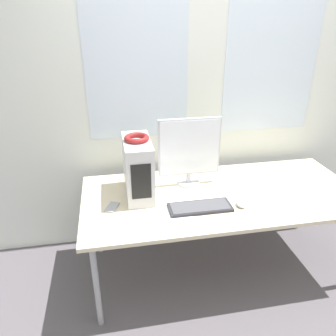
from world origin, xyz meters
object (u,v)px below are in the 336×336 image
Objects in this scene: monitor_main at (189,150)px; mouse at (241,204)px; keyboard at (200,207)px; cell_phone at (112,207)px; headphones at (137,138)px; pc_tower at (138,168)px.

monitor_main reaches higher than mouse.
keyboard reaches higher than cell_phone.
headphones is 1.21× the size of cell_phone.
mouse is (0.29, -0.02, 0.01)m from keyboard.
pc_tower is 0.23m from headphones.
mouse is (0.68, -0.31, -0.43)m from headphones.
headphones is at bearing 62.32° from cell_phone.
monitor_main is 0.55m from mouse.
pc_tower is at bearing -90.00° from headphones.
monitor_main is at bearing 46.61° from cell_phone.
monitor_main is at bearing 88.75° from keyboard.
headphones is (0.00, 0.00, 0.23)m from pc_tower.
headphones reaches higher than mouse.
monitor_main reaches higher than headphones.
headphones is 0.65m from keyboard.
cell_phone is at bearing -142.04° from pc_tower.
monitor_main is (0.40, 0.09, -0.16)m from headphones.
pc_tower is 0.80× the size of monitor_main.
cell_phone is (-0.21, -0.16, -0.21)m from pc_tower.
cell_phone is (-0.60, -0.25, -0.28)m from monitor_main.
pc_tower is at bearing -167.43° from monitor_main.
pc_tower is 0.98× the size of keyboard.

